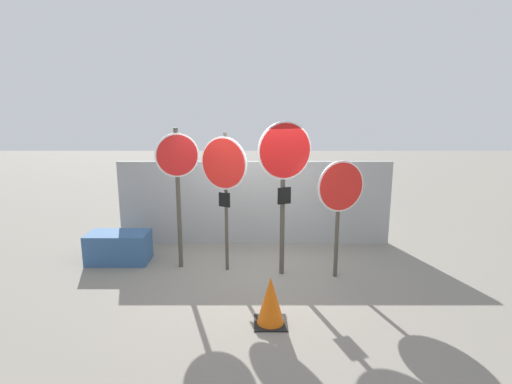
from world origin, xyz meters
TOP-DOWN VIEW (x-y plane):
  - ground_plane at (0.00, 0.00)m, footprint 40.00×40.00m
  - fence_back at (0.00, 1.54)m, footprint 5.64×0.12m
  - stop_sign_0 at (-1.32, 0.22)m, footprint 0.72×0.29m
  - stop_sign_1 at (-0.52, 0.08)m, footprint 0.80×0.45m
  - stop_sign_2 at (0.49, -0.09)m, footprint 0.89×0.38m
  - stop_sign_3 at (1.40, -0.22)m, footprint 0.80×0.32m
  - traffic_cone_0 at (0.22, -1.69)m, footprint 0.44×0.44m
  - storage_crate at (-2.53, 0.49)m, footprint 1.12×0.60m

SIDE VIEW (x-z plane):
  - ground_plane at x=0.00m, z-range 0.00..0.00m
  - storage_crate at x=-2.53m, z-range 0.00..0.56m
  - traffic_cone_0 at x=0.22m, z-range 0.00..0.66m
  - fence_back at x=0.00m, z-range 0.00..1.75m
  - stop_sign_3 at x=1.40m, z-range 0.44..2.45m
  - stop_sign_0 at x=-1.32m, z-range 0.50..3.00m
  - stop_sign_1 at x=-0.52m, z-range 0.56..2.99m
  - stop_sign_2 at x=0.49m, z-range 0.56..3.19m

